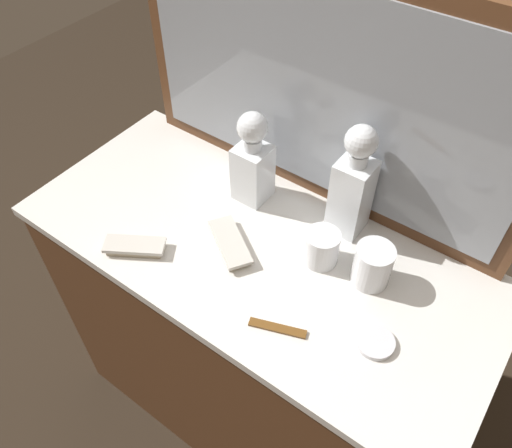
{
  "coord_description": "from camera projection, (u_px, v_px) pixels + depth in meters",
  "views": [
    {
      "loc": [
        0.48,
        -0.66,
        1.9
      ],
      "look_at": [
        0.0,
        0.0,
        1.02
      ],
      "focal_mm": 35.86,
      "sensor_mm": 36.0,
      "label": 1
    }
  ],
  "objects": [
    {
      "name": "ground_plane",
      "position": [
        256.0,
        404.0,
        1.95
      ],
      "size": [
        6.0,
        6.0,
        0.0
      ],
      "primitive_type": "plane",
      "color": "#2D2319"
    },
    {
      "name": "silver_brush_left",
      "position": [
        230.0,
        243.0,
        1.25
      ],
      "size": [
        0.17,
        0.14,
        0.02
      ],
      "color": "#B7A88C",
      "rests_on": "dresser"
    },
    {
      "name": "silver_brush_far_right",
      "position": [
        135.0,
        247.0,
        1.24
      ],
      "size": [
        0.15,
        0.12,
        0.02
      ],
      "color": "#B7A88C",
      "rests_on": "dresser"
    },
    {
      "name": "porcelain_dish",
      "position": [
        375.0,
        342.0,
        1.07
      ],
      "size": [
        0.08,
        0.08,
        0.01
      ],
      "color": "silver",
      "rests_on": "dresser"
    },
    {
      "name": "tortoiseshell_comb",
      "position": [
        278.0,
        328.0,
        1.1
      ],
      "size": [
        0.13,
        0.06,
        0.01
      ],
      "color": "brown",
      "rests_on": "dresser"
    },
    {
      "name": "dresser_mirror",
      "position": [
        321.0,
        95.0,
        1.18
      ],
      "size": [
        1.05,
        0.03,
        0.6
      ],
      "color": "brown",
      "rests_on": "dresser"
    },
    {
      "name": "crystal_tumbler_left",
      "position": [
        322.0,
        249.0,
        1.2
      ],
      "size": [
        0.08,
        0.08,
        0.09
      ],
      "color": "white",
      "rests_on": "dresser"
    },
    {
      "name": "crystal_tumbler_front",
      "position": [
        372.0,
        266.0,
        1.16
      ],
      "size": [
        0.09,
        0.09,
        0.1
      ],
      "color": "white",
      "rests_on": "dresser"
    },
    {
      "name": "dresser",
      "position": [
        256.0,
        342.0,
        1.6
      ],
      "size": [
        1.2,
        0.55,
        0.94
      ],
      "color": "brown",
      "rests_on": "ground_plane"
    },
    {
      "name": "crystal_decanter_right",
      "position": [
        352.0,
        191.0,
        1.21
      ],
      "size": [
        0.08,
        0.08,
        0.31
      ],
      "color": "white",
      "rests_on": "dresser"
    },
    {
      "name": "crystal_decanter_rear",
      "position": [
        253.0,
        165.0,
        1.31
      ],
      "size": [
        0.09,
        0.09,
        0.26
      ],
      "color": "white",
      "rests_on": "dresser"
    }
  ]
}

